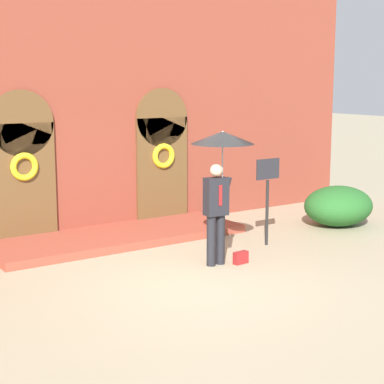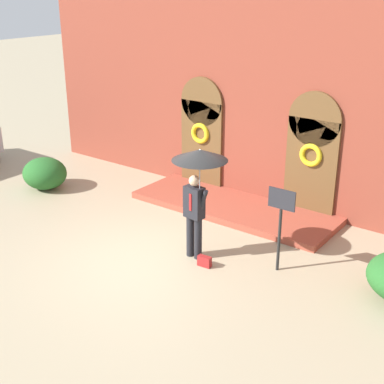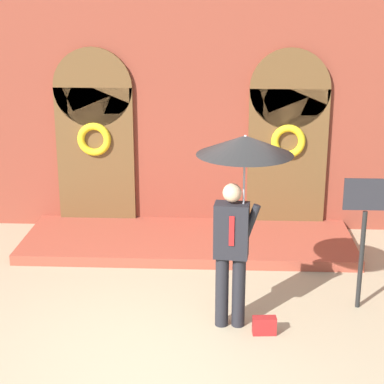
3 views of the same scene
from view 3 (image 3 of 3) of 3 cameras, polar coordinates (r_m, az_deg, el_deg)
ground_plane at (r=7.55m, az=-1.63°, el=-13.57°), size 80.00×80.00×0.00m
building_facade at (r=10.69m, az=-0.05°, el=10.88°), size 14.00×2.30×5.60m
person_with_umbrella at (r=7.27m, az=4.40°, el=1.60°), size 1.10×1.10×2.36m
handbag at (r=7.79m, az=6.45°, el=-11.72°), size 0.29×0.14×0.22m
sign_post at (r=8.22m, az=15.07°, el=-2.58°), size 0.56×0.06×1.72m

